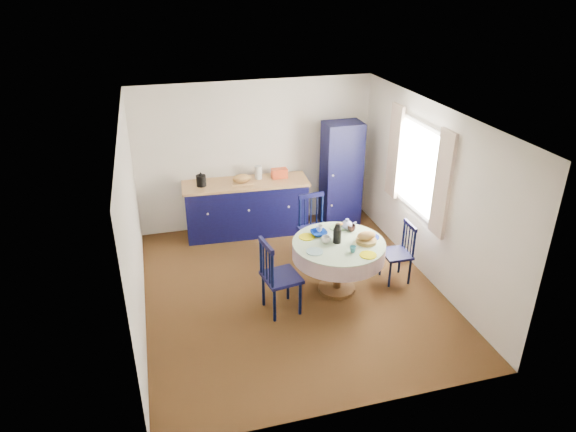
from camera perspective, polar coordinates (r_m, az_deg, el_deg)
name	(u,v)px	position (r m, az deg, el deg)	size (l,w,h in m)	color
floor	(291,290)	(7.29, 0.39, -8.21)	(4.50, 4.50, 0.00)	black
ceiling	(292,115)	(6.25, 0.46, 11.16)	(4.50, 4.50, 0.00)	white
wall_back	(256,155)	(8.71, -3.62, 6.78)	(4.00, 0.02, 2.50)	white
wall_left	(133,228)	(6.48, -16.87, -1.29)	(0.02, 4.50, 2.50)	white
wall_right	(430,194)	(7.42, 15.46, 2.42)	(0.02, 4.50, 2.50)	white
window	(418,168)	(7.54, 14.28, 5.18)	(0.10, 1.74, 1.45)	white
kitchen_counter	(246,207)	(8.63, -4.65, 1.02)	(2.10, 0.76, 1.16)	black
pantry_cabinet	(341,174)	(8.84, 5.93, 4.63)	(0.64, 0.47, 1.81)	black
dining_table	(339,250)	(7.00, 5.70, -3.78)	(1.26, 1.26, 1.04)	brown
chair_left	(278,276)	(6.61, -1.11, -6.68)	(0.51, 0.53, 1.05)	black
chair_far	(315,228)	(7.82, 3.00, -1.31)	(0.51, 0.49, 1.03)	black
chair_right	(399,252)	(7.47, 12.23, -3.94)	(0.38, 0.40, 0.89)	black
mug_a	(326,240)	(6.89, 4.22, -2.65)	(0.12, 0.12, 0.09)	silver
mug_b	(353,249)	(6.71, 7.22, -3.68)	(0.09, 0.09, 0.08)	#2C6C75
mug_c	(351,228)	(7.23, 7.07, -1.33)	(0.12, 0.12, 0.09)	black
mug_d	(319,228)	(7.17, 3.49, -1.39)	(0.10, 0.10, 0.10)	silver
cobalt_bowl	(319,233)	(7.09, 3.44, -1.90)	(0.23, 0.23, 0.06)	navy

